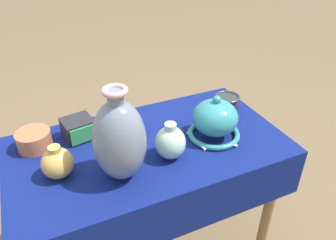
{
  "coord_description": "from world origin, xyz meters",
  "views": [
    {
      "loc": [
        -0.35,
        -0.94,
        1.45
      ],
      "look_at": [
        0.06,
        -0.06,
        0.82
      ],
      "focal_mm": 35.0,
      "sensor_mm": 36.0,
      "label": 1
    }
  ],
  "objects_px": {
    "cup_wide_charcoal": "(227,102)",
    "pot_squat_terracotta": "(34,140)",
    "mosaic_tile_box": "(78,129)",
    "vase_tall_bulbous": "(119,140)",
    "jar_round_ochre": "(57,163)",
    "jar_round_celadon": "(170,142)",
    "vase_dome_bell": "(215,121)"
  },
  "relations": [
    {
      "from": "cup_wide_charcoal",
      "to": "pot_squat_terracotta",
      "type": "bearing_deg",
      "value": 175.88
    },
    {
      "from": "mosaic_tile_box",
      "to": "pot_squat_terracotta",
      "type": "distance_m",
      "value": 0.16
    },
    {
      "from": "vase_tall_bulbous",
      "to": "jar_round_ochre",
      "type": "bearing_deg",
      "value": 155.95
    },
    {
      "from": "mosaic_tile_box",
      "to": "pot_squat_terracotta",
      "type": "relative_size",
      "value": 1.01
    },
    {
      "from": "vase_tall_bulbous",
      "to": "jar_round_ochre",
      "type": "height_order",
      "value": "vase_tall_bulbous"
    },
    {
      "from": "cup_wide_charcoal",
      "to": "vase_tall_bulbous",
      "type": "bearing_deg",
      "value": -158.15
    },
    {
      "from": "mosaic_tile_box",
      "to": "jar_round_ochre",
      "type": "distance_m",
      "value": 0.22
    },
    {
      "from": "jar_round_ochre",
      "to": "jar_round_celadon",
      "type": "relative_size",
      "value": 0.85
    },
    {
      "from": "mosaic_tile_box",
      "to": "vase_dome_bell",
      "type": "bearing_deg",
      "value": -33.5
    },
    {
      "from": "vase_tall_bulbous",
      "to": "vase_dome_bell",
      "type": "bearing_deg",
      "value": 9.7
    },
    {
      "from": "jar_round_celadon",
      "to": "cup_wide_charcoal",
      "type": "bearing_deg",
      "value": 28.37
    },
    {
      "from": "jar_round_ochre",
      "to": "cup_wide_charcoal",
      "type": "distance_m",
      "value": 0.76
    },
    {
      "from": "cup_wide_charcoal",
      "to": "vase_dome_bell",
      "type": "bearing_deg",
      "value": -135.85
    },
    {
      "from": "cup_wide_charcoal",
      "to": "jar_round_celadon",
      "type": "bearing_deg",
      "value": -151.63
    },
    {
      "from": "cup_wide_charcoal",
      "to": "mosaic_tile_box",
      "type": "bearing_deg",
      "value": 174.84
    },
    {
      "from": "vase_dome_bell",
      "to": "pot_squat_terracotta",
      "type": "xyz_separation_m",
      "value": [
        -0.65,
        0.21,
        -0.04
      ]
    },
    {
      "from": "vase_tall_bulbous",
      "to": "pot_squat_terracotta",
      "type": "bearing_deg",
      "value": 131.82
    },
    {
      "from": "vase_tall_bulbous",
      "to": "jar_round_celadon",
      "type": "height_order",
      "value": "vase_tall_bulbous"
    },
    {
      "from": "vase_tall_bulbous",
      "to": "jar_round_celadon",
      "type": "distance_m",
      "value": 0.21
    },
    {
      "from": "cup_wide_charcoal",
      "to": "pot_squat_terracotta",
      "type": "xyz_separation_m",
      "value": [
        -0.81,
        0.06,
        -0.0
      ]
    },
    {
      "from": "vase_tall_bulbous",
      "to": "mosaic_tile_box",
      "type": "height_order",
      "value": "vase_tall_bulbous"
    },
    {
      "from": "vase_dome_bell",
      "to": "cup_wide_charcoal",
      "type": "distance_m",
      "value": 0.23
    },
    {
      "from": "vase_dome_bell",
      "to": "cup_wide_charcoal",
      "type": "xyz_separation_m",
      "value": [
        0.16,
        0.16,
        -0.04
      ]
    },
    {
      "from": "mosaic_tile_box",
      "to": "jar_round_ochre",
      "type": "bearing_deg",
      "value": -128.18
    },
    {
      "from": "jar_round_celadon",
      "to": "mosaic_tile_box",
      "type": "bearing_deg",
      "value": 136.83
    },
    {
      "from": "vase_tall_bulbous",
      "to": "cup_wide_charcoal",
      "type": "height_order",
      "value": "vase_tall_bulbous"
    },
    {
      "from": "mosaic_tile_box",
      "to": "jar_round_celadon",
      "type": "relative_size",
      "value": 0.9
    },
    {
      "from": "vase_tall_bulbous",
      "to": "jar_round_celadon",
      "type": "xyz_separation_m",
      "value": [
        0.19,
        0.02,
        -0.08
      ]
    },
    {
      "from": "pot_squat_terracotta",
      "to": "vase_tall_bulbous",
      "type": "bearing_deg",
      "value": -48.18
    },
    {
      "from": "vase_tall_bulbous",
      "to": "cup_wide_charcoal",
      "type": "relative_size",
      "value": 2.97
    },
    {
      "from": "jar_round_ochre",
      "to": "pot_squat_terracotta",
      "type": "xyz_separation_m",
      "value": [
        -0.06,
        0.2,
        -0.02
      ]
    },
    {
      "from": "vase_dome_bell",
      "to": "jar_round_celadon",
      "type": "height_order",
      "value": "vase_dome_bell"
    }
  ]
}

